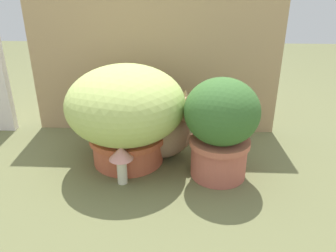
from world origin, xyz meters
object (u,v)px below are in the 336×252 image
Objects in this scene: cat at (165,132)px; mushroom_ornament_pink at (121,158)px; grass_planter at (126,111)px; leafy_planter at (221,125)px.

mushroom_ornament_pink is (-0.16, -0.22, -0.01)m from cat.
grass_planter is 1.21× the size of leafy_planter.
leafy_planter is at bearing 11.64° from mushroom_ornament_pink.
cat is at bearing 54.65° from mushroom_ornament_pink.
grass_planter is at bearing -165.43° from cat.
grass_planter is at bearing 165.50° from leafy_planter.
mushroom_ornament_pink is (-0.38, -0.08, -0.11)m from leafy_planter.
leafy_planter is 0.29m from cat.
mushroom_ornament_pink is at bearing -168.36° from leafy_planter.
leafy_planter is 1.06× the size of cat.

